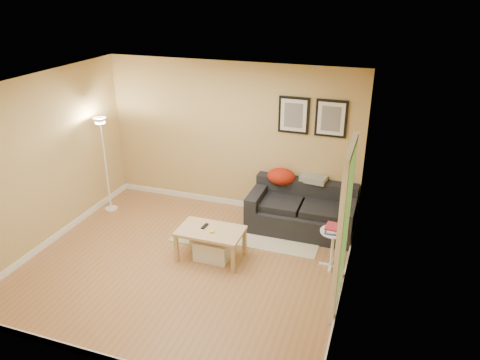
# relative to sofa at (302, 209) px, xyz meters

# --- Properties ---
(floor) EXTENTS (4.50, 4.50, 0.00)m
(floor) POSITION_rel_sofa_xyz_m (-1.38, -1.53, -0.38)
(floor) COLOR #A36C46
(floor) RESTS_ON ground
(ceiling) EXTENTS (4.50, 4.50, 0.00)m
(ceiling) POSITION_rel_sofa_xyz_m (-1.38, -1.53, 2.23)
(ceiling) COLOR white
(ceiling) RESTS_ON wall_back
(wall_back) EXTENTS (4.50, 0.00, 4.50)m
(wall_back) POSITION_rel_sofa_xyz_m (-1.38, 0.47, 0.92)
(wall_back) COLOR tan
(wall_back) RESTS_ON ground
(wall_front) EXTENTS (4.50, 0.00, 4.50)m
(wall_front) POSITION_rel_sofa_xyz_m (-1.38, -3.53, 0.92)
(wall_front) COLOR tan
(wall_front) RESTS_ON ground
(wall_left) EXTENTS (0.00, 4.00, 4.00)m
(wall_left) POSITION_rel_sofa_xyz_m (-3.63, -1.53, 0.92)
(wall_left) COLOR tan
(wall_left) RESTS_ON ground
(wall_right) EXTENTS (0.00, 4.00, 4.00)m
(wall_right) POSITION_rel_sofa_xyz_m (0.87, -1.53, 0.92)
(wall_right) COLOR tan
(wall_right) RESTS_ON ground
(baseboard_back) EXTENTS (4.50, 0.02, 0.10)m
(baseboard_back) POSITION_rel_sofa_xyz_m (-1.38, 0.46, -0.33)
(baseboard_back) COLOR white
(baseboard_back) RESTS_ON ground
(baseboard_front) EXTENTS (4.50, 0.02, 0.10)m
(baseboard_front) POSITION_rel_sofa_xyz_m (-1.38, -3.52, -0.33)
(baseboard_front) COLOR white
(baseboard_front) RESTS_ON ground
(baseboard_left) EXTENTS (0.02, 4.00, 0.10)m
(baseboard_left) POSITION_rel_sofa_xyz_m (-3.62, -1.53, -0.33)
(baseboard_left) COLOR white
(baseboard_left) RESTS_ON ground
(baseboard_right) EXTENTS (0.02, 4.00, 0.10)m
(baseboard_right) POSITION_rel_sofa_xyz_m (0.86, -1.53, -0.33)
(baseboard_right) COLOR white
(baseboard_right) RESTS_ON ground
(sofa) EXTENTS (1.70, 0.90, 0.75)m
(sofa) POSITION_rel_sofa_xyz_m (0.00, 0.00, 0.00)
(sofa) COLOR black
(sofa) RESTS_ON ground
(red_throw) EXTENTS (0.48, 0.36, 0.28)m
(red_throw) POSITION_rel_sofa_xyz_m (-0.43, 0.28, 0.40)
(red_throw) COLOR #B23010
(red_throw) RESTS_ON sofa
(plaid_throw) EXTENTS (0.45, 0.32, 0.10)m
(plaid_throw) POSITION_rel_sofa_xyz_m (0.11, 0.34, 0.41)
(plaid_throw) COLOR tan
(plaid_throw) RESTS_ON sofa
(framed_print_left) EXTENTS (0.50, 0.04, 0.60)m
(framed_print_left) POSITION_rel_sofa_xyz_m (-0.30, 0.45, 1.43)
(framed_print_left) COLOR black
(framed_print_left) RESTS_ON wall_back
(framed_print_right) EXTENTS (0.50, 0.04, 0.60)m
(framed_print_right) POSITION_rel_sofa_xyz_m (0.30, 0.45, 1.43)
(framed_print_right) COLOR black
(framed_print_right) RESTS_ON wall_back
(area_rug) EXTENTS (1.25, 0.85, 0.01)m
(area_rug) POSITION_rel_sofa_xyz_m (-0.23, -0.42, -0.37)
(area_rug) COLOR beige
(area_rug) RESTS_ON ground
(green_runner) EXTENTS (0.70, 0.50, 0.01)m
(green_runner) POSITION_rel_sofa_xyz_m (-1.56, -0.82, -0.37)
(green_runner) COLOR #668C4C
(green_runner) RESTS_ON ground
(coffee_table) EXTENTS (1.04, 0.75, 0.47)m
(coffee_table) POSITION_rel_sofa_xyz_m (-1.08, -1.28, -0.14)
(coffee_table) COLOR tan
(coffee_table) RESTS_ON ground
(remote_control) EXTENTS (0.06, 0.16, 0.02)m
(remote_control) POSITION_rel_sofa_xyz_m (-1.19, -1.22, 0.11)
(remote_control) COLOR black
(remote_control) RESTS_ON coffee_table
(tape_roll) EXTENTS (0.07, 0.07, 0.03)m
(tape_roll) POSITION_rel_sofa_xyz_m (-1.02, -1.35, 0.11)
(tape_roll) COLOR yellow
(tape_roll) RESTS_ON coffee_table
(storage_bin) EXTENTS (0.52, 0.38, 0.32)m
(storage_bin) POSITION_rel_sofa_xyz_m (-1.05, -1.28, -0.22)
(storage_bin) COLOR white
(storage_bin) RESTS_ON ground
(side_table) EXTENTS (0.38, 0.38, 0.59)m
(side_table) POSITION_rel_sofa_xyz_m (0.64, -0.93, -0.08)
(side_table) COLOR white
(side_table) RESTS_ON ground
(book_stack) EXTENTS (0.24, 0.29, 0.08)m
(book_stack) POSITION_rel_sofa_xyz_m (0.63, -0.93, 0.25)
(book_stack) COLOR #3B35A0
(book_stack) RESTS_ON side_table
(floor_lamp) EXTENTS (0.22, 0.22, 1.71)m
(floor_lamp) POSITION_rel_sofa_xyz_m (-3.38, -0.42, 0.43)
(floor_lamp) COLOR white
(floor_lamp) RESTS_ON ground
(doorway) EXTENTS (0.12, 1.01, 2.13)m
(doorway) POSITION_rel_sofa_xyz_m (0.82, -1.68, 0.65)
(doorway) COLOR white
(doorway) RESTS_ON ground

